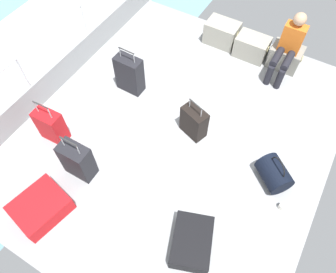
% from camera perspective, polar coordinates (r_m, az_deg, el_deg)
% --- Properties ---
extents(ground_plane, '(4.40, 5.20, 0.06)m').
position_cam_1_polar(ground_plane, '(4.94, 1.75, 0.91)').
color(ground_plane, '#939699').
extents(gunwale_port, '(0.06, 5.20, 0.45)m').
position_cam_1_polar(gunwale_port, '(5.71, -17.93, 11.45)').
color(gunwale_port, '#939699').
rests_on(gunwale_port, ground_plane).
extents(railing_port, '(0.04, 4.20, 1.02)m').
position_cam_1_polar(railing_port, '(5.35, -19.52, 15.60)').
color(railing_port, silver).
rests_on(railing_port, ground_plane).
extents(sea_wake, '(12.00, 12.00, 0.01)m').
position_cam_1_polar(sea_wake, '(7.01, -25.53, 11.74)').
color(sea_wake, '#6B99A8').
rests_on(sea_wake, ground_plane).
extents(cargo_crate_0, '(0.62, 0.40, 0.42)m').
position_cam_1_polar(cargo_crate_0, '(6.22, 9.56, 17.74)').
color(cargo_crate_0, gray).
rests_on(cargo_crate_0, ground_plane).
extents(cargo_crate_1, '(0.60, 0.38, 0.39)m').
position_cam_1_polar(cargo_crate_1, '(6.06, 14.67, 15.19)').
color(cargo_crate_1, gray).
rests_on(cargo_crate_1, ground_plane).
extents(cargo_crate_2, '(0.56, 0.38, 0.38)m').
position_cam_1_polar(cargo_crate_2, '(6.04, 20.15, 13.20)').
color(cargo_crate_2, gray).
rests_on(cargo_crate_2, ground_plane).
extents(passenger_seated, '(0.34, 0.66, 1.08)m').
position_cam_1_polar(passenger_seated, '(5.67, 20.69, 14.88)').
color(passenger_seated, orange).
rests_on(passenger_seated, ground_plane).
extents(suitcase_0, '(0.68, 0.76, 0.25)m').
position_cam_1_polar(suitcase_0, '(4.50, -21.72, -11.64)').
color(suitcase_0, red).
rests_on(suitcase_0, ground_plane).
extents(suitcase_1, '(0.43, 0.24, 0.82)m').
position_cam_1_polar(suitcase_1, '(5.25, -6.86, 10.96)').
color(suitcase_1, black).
rests_on(suitcase_1, ground_plane).
extents(suitcase_2, '(0.44, 0.33, 0.68)m').
position_cam_1_polar(suitcase_2, '(4.70, 4.63, 2.60)').
color(suitcase_2, black).
rests_on(suitcase_2, ground_plane).
extents(suitcase_3, '(0.64, 0.75, 0.28)m').
position_cam_1_polar(suitcase_3, '(4.06, 4.26, -18.26)').
color(suitcase_3, black).
rests_on(suitcase_3, ground_plane).
extents(suitcase_4, '(0.40, 0.24, 0.76)m').
position_cam_1_polar(suitcase_4, '(4.92, -20.10, 1.82)').
color(suitcase_4, red).
rests_on(suitcase_4, ground_plane).
extents(suitcase_5, '(0.42, 0.25, 0.79)m').
position_cam_1_polar(suitcase_5, '(4.46, -15.83, -4.13)').
color(suitcase_5, black).
rests_on(suitcase_5, ground_plane).
extents(duffel_bag, '(0.57, 0.56, 0.50)m').
position_cam_1_polar(duffel_bag, '(4.57, 18.38, -6.28)').
color(duffel_bag, black).
rests_on(duffel_bag, ground_plane).
extents(paper_cup, '(0.08, 0.08, 0.10)m').
position_cam_1_polar(paper_cup, '(4.54, 19.60, -11.64)').
color(paper_cup, white).
rests_on(paper_cup, ground_plane).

